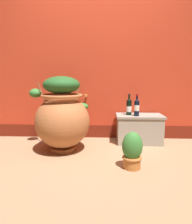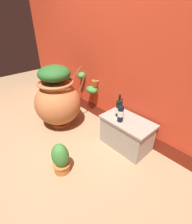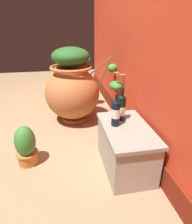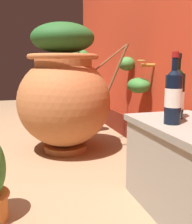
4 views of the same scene
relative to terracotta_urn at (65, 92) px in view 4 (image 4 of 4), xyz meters
name	(u,v)px [view 4 (image 4 of 4)]	position (x,y,z in m)	size (l,w,h in m)	color
terracotta_urn	(65,92)	(0.00, 0.00, 0.00)	(0.83, 0.95, 0.94)	#B26638
wine_bottle_left	(176,93)	(0.87, 0.36, 0.08)	(0.07, 0.07, 0.30)	black
wine_bottle_middle	(173,94)	(0.97, 0.28, 0.08)	(0.07, 0.07, 0.30)	black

